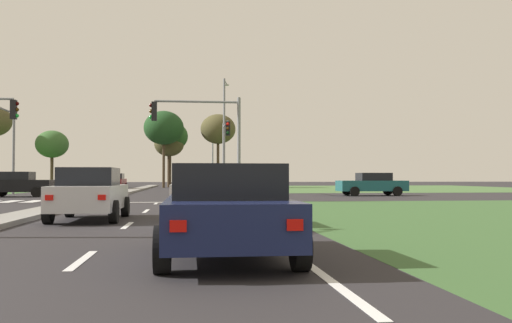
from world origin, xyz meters
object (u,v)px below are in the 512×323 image
treeline_fourth (164,128)px  traffic_signal_near_right (206,129)px  car_maroon_third (114,182)px  car_teal_sixth (372,184)px  treeline_sixth (169,144)px  traffic_signal_far_left (5,134)px  car_silver_fifth (90,193)px  car_black_fourth (19,184)px  treeline_seventh (218,129)px  traffic_signal_far_right (225,144)px  treeline_fifth (170,136)px  car_navy_near (226,210)px  car_white_second (207,194)px  treeline_third (52,144)px  street_lamp_third (224,129)px  street_lamp_fourth (214,151)px

treeline_fourth → traffic_signal_near_right: bearing=-83.9°
car_maroon_third → car_teal_sixth: (19.43, -18.10, -0.03)m
car_teal_sixth → treeline_sixth: bearing=25.1°
traffic_signal_far_left → traffic_signal_near_right: bearing=-40.1°
car_silver_fifth → traffic_signal_near_right: size_ratio=0.77×
car_maroon_third → traffic_signal_near_right: 27.08m
traffic_signal_near_right → treeline_fourth: 36.63m
car_maroon_third → car_silver_fifth: 37.41m
car_black_fourth → treeline_seventh: treeline_seventh is taller
car_maroon_third → traffic_signal_far_right: bearing=124.3°
car_silver_fifth → treeline_fourth: size_ratio=0.46×
car_maroon_third → treeline_fifth: bearing=-109.0°
car_navy_near → treeline_fourth: treeline_fourth is taller
car_white_second → treeline_third: 57.44m
car_silver_fifth → traffic_signal_near_right: 12.39m
car_teal_sixth → street_lamp_third: size_ratio=0.46×
car_white_second → car_maroon_third: car_white_second is taller
car_black_fourth → street_lamp_fourth: size_ratio=0.50×
car_silver_fifth → street_lamp_fourth: bearing=84.0°
car_teal_sixth → street_lamp_third: street_lamp_third is taller
car_black_fourth → street_lamp_fourth: (13.95, 37.77, 3.90)m
car_white_second → treeline_seventh: bearing=86.8°
car_black_fourth → treeline_fifth: 32.78m
car_white_second → treeline_sixth: 52.88m
car_silver_fifth → street_lamp_fourth: (6.01, 57.48, 3.93)m
car_maroon_third → treeline_third: size_ratio=0.63×
traffic_signal_near_right → traffic_signal_far_left: bearing=139.9°
car_maroon_third → traffic_signal_far_left: traffic_signal_far_left is taller
car_white_second → street_lamp_fourth: (2.64, 59.43, 3.89)m
car_teal_sixth → street_lamp_fourth: street_lamp_fourth is taller
car_navy_near → car_white_second: car_white_second is taller
car_silver_fifth → car_teal_sixth: (15.09, 19.05, 0.00)m
car_silver_fifth → treeline_seventh: treeline_seventh is taller
car_white_second → car_teal_sixth: size_ratio=0.95×
car_navy_near → street_lamp_fourth: size_ratio=0.50×
traffic_signal_near_right → treeline_fourth: bearing=96.1°
car_maroon_third → treeline_third: bearing=-58.2°
car_maroon_third → treeline_fourth: (4.14, 10.58, 6.14)m
traffic_signal_near_right → traffic_signal_far_right: bearing=81.4°
traffic_signal_near_right → street_lamp_third: size_ratio=0.54×
treeline_fourth → treeline_fifth: bearing=79.1°
car_white_second → car_teal_sixth: car_white_second is taller
traffic_signal_far_right → treeline_seventh: 24.63m
treeline_fifth → treeline_seventh: 6.80m
street_lamp_fourth → traffic_signal_near_right: bearing=-92.9°
treeline_third → treeline_fifth: size_ratio=0.86×
car_black_fourth → traffic_signal_far_right: bearing=103.2°
traffic_signal_far_left → street_lamp_fourth: bearing=65.5°
traffic_signal_far_left → treeline_fourth: treeline_fourth is taller
street_lamp_fourth → treeline_third: bearing=-166.4°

